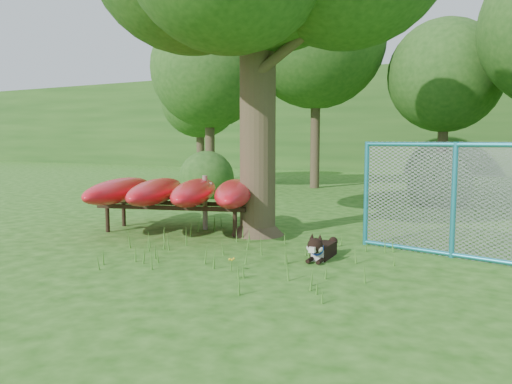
% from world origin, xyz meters
% --- Properties ---
extents(ground, '(80.00, 80.00, 0.00)m').
position_xyz_m(ground, '(0.00, 0.00, 0.00)').
color(ground, '#1F5310').
rests_on(ground, ground).
extents(wooden_post, '(0.31, 0.16, 1.13)m').
position_xyz_m(wooden_post, '(-1.70, 2.52, 0.60)').
color(wooden_post, '#6C5F51').
rests_on(wooden_post, ground).
extents(kayak_rack, '(4.22, 3.78, 1.06)m').
position_xyz_m(kayak_rack, '(-2.11, 2.06, 0.81)').
color(kayak_rack, black).
rests_on(kayak_rack, ground).
extents(husky_dog, '(0.28, 1.03, 0.46)m').
position_xyz_m(husky_dog, '(1.36, 1.18, 0.16)').
color(husky_dog, black).
rests_on(husky_dog, ground).
extents(fence_section, '(3.07, 0.76, 3.05)m').
position_xyz_m(fence_section, '(3.14, 2.27, 0.92)').
color(fence_section, teal).
rests_on(fence_section, ground).
extents(wildflower_clump, '(0.09, 0.08, 0.20)m').
position_xyz_m(wildflower_clump, '(0.50, -0.10, 0.16)').
color(wildflower_clump, '#467E29').
rests_on(wildflower_clump, ground).
extents(bg_tree_a, '(4.40, 4.40, 6.70)m').
position_xyz_m(bg_tree_a, '(-6.50, 10.00, 4.48)').
color(bg_tree_a, '#3D3221').
rests_on(bg_tree_a, ground).
extents(bg_tree_b, '(5.20, 5.20, 8.22)m').
position_xyz_m(bg_tree_b, '(-3.00, 12.00, 5.61)').
color(bg_tree_b, '#3D3221').
rests_on(bg_tree_b, ground).
extents(bg_tree_c, '(4.00, 4.00, 6.12)m').
position_xyz_m(bg_tree_c, '(1.50, 13.00, 4.11)').
color(bg_tree_c, '#3D3221').
rests_on(bg_tree_c, ground).
extents(bg_tree_f, '(3.60, 3.60, 5.55)m').
position_xyz_m(bg_tree_f, '(-9.00, 13.00, 3.73)').
color(bg_tree_f, '#3D3221').
rests_on(bg_tree_f, ground).
extents(shrub_left, '(1.80, 1.80, 1.80)m').
position_xyz_m(shrub_left, '(-5.00, 7.50, 0.00)').
color(shrub_left, '#234D19').
rests_on(shrub_left, ground).
extents(shrub_mid, '(1.80, 1.80, 1.80)m').
position_xyz_m(shrub_mid, '(2.00, 9.00, 0.00)').
color(shrub_mid, '#234D19').
rests_on(shrub_mid, ground).
extents(wooded_hillside, '(80.00, 12.00, 6.00)m').
position_xyz_m(wooded_hillside, '(0.00, 28.00, 3.00)').
color(wooded_hillside, '#234D19').
rests_on(wooded_hillside, ground).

